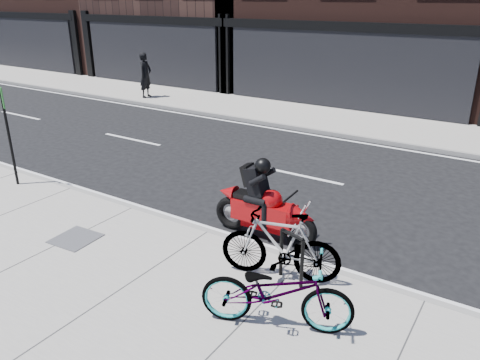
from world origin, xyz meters
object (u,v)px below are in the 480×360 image
Objects in this scene: bicycle_rear at (280,245)px; pedestrian at (145,75)px; utility_grate at (76,238)px; sign_post at (7,128)px; bike_rack at (292,253)px; motorcycle at (269,207)px; bicycle_front at (277,292)px.

pedestrian is (-11.76, 9.43, 0.40)m from bicycle_rear.
pedestrian reaches higher than utility_grate.
pedestrian is at bearing 127.60° from utility_grate.
bicycle_rear is at bearing 20.95° from sign_post.
pedestrian reaches higher than bicycle_rear.
bicycle_rear is 0.82× the size of sign_post.
motorcycle reaches higher than bike_rack.
motorcycle is at bearing -137.90° from pedestrian.
bike_rack is 0.41× the size of bicycle_front.
bicycle_rear is at bearing -56.47° from motorcycle.
bicycle_front reaches higher than utility_grate.
sign_post is at bearing 59.55° from bicycle_front.
utility_grate is at bearing -166.73° from bike_rack.
sign_post is at bearing -172.50° from motorcycle.
bicycle_rear is (-0.20, 0.00, 0.08)m from bike_rack.
bicycle_rear is at bearing 4.31° from bicycle_front.
pedestrian is 10.40m from sign_post.
sign_post is at bearing 179.11° from bike_rack.
pedestrian is at bearing 27.81° from bicycle_front.
utility_grate is (-4.30, 0.14, -0.53)m from bicycle_front.
utility_grate is 3.81m from sign_post.
bike_rack is 1.66m from motorcycle.
motorcycle is (-1.11, 1.24, 0.02)m from bike_rack.
bicycle_rear is 15.08m from pedestrian.
utility_grate is (-2.87, -2.18, -0.51)m from motorcycle.
bike_rack is 7.42m from sign_post.
bike_rack is at bearing 20.95° from sign_post.
bike_rack is at bearing 13.27° from utility_grate.
bicycle_front reaches higher than bike_rack.
pedestrian is at bearing 140.29° from motorcycle.
bicycle_rear reaches higher than bicycle_front.
bike_rack is at bearing -139.10° from pedestrian.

